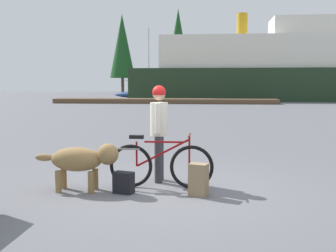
{
  "coord_description": "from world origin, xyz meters",
  "views": [
    {
      "loc": [
        0.78,
        -6.82,
        1.78
      ],
      "look_at": [
        -0.05,
        1.28,
        0.94
      ],
      "focal_mm": 44.98,
      "sensor_mm": 36.0,
      "label": 1
    }
  ],
  "objects_px": {
    "dog": "(82,160)",
    "handbag_pannier": "(124,183)",
    "person_cyclist": "(159,124)",
    "ferry_boat": "(277,70)",
    "sailboat_moored": "(149,94)",
    "backpack": "(199,180)",
    "bicycle": "(160,165)"
  },
  "relations": [
    {
      "from": "backpack",
      "to": "handbag_pannier",
      "type": "relative_size",
      "value": 1.48
    },
    {
      "from": "person_cyclist",
      "to": "dog",
      "type": "distance_m",
      "value": 1.52
    },
    {
      "from": "bicycle",
      "to": "dog",
      "type": "distance_m",
      "value": 1.3
    },
    {
      "from": "backpack",
      "to": "sailboat_moored",
      "type": "relative_size",
      "value": 0.06
    },
    {
      "from": "dog",
      "to": "ferry_boat",
      "type": "distance_m",
      "value": 38.43
    },
    {
      "from": "sailboat_moored",
      "to": "bicycle",
      "type": "bearing_deg",
      "value": -81.29
    },
    {
      "from": "bicycle",
      "to": "handbag_pannier",
      "type": "relative_size",
      "value": 5.08
    },
    {
      "from": "handbag_pannier",
      "to": "ferry_boat",
      "type": "bearing_deg",
      "value": 77.83
    },
    {
      "from": "person_cyclist",
      "to": "handbag_pannier",
      "type": "height_order",
      "value": "person_cyclist"
    },
    {
      "from": "person_cyclist",
      "to": "handbag_pannier",
      "type": "bearing_deg",
      "value": -117.84
    },
    {
      "from": "dog",
      "to": "backpack",
      "type": "distance_m",
      "value": 1.94
    },
    {
      "from": "dog",
      "to": "handbag_pannier",
      "type": "bearing_deg",
      "value": -6.05
    },
    {
      "from": "bicycle",
      "to": "dog",
      "type": "height_order",
      "value": "bicycle"
    },
    {
      "from": "bicycle",
      "to": "ferry_boat",
      "type": "bearing_deg",
      "value": 78.51
    },
    {
      "from": "person_cyclist",
      "to": "dog",
      "type": "relative_size",
      "value": 1.23
    },
    {
      "from": "bicycle",
      "to": "backpack",
      "type": "height_order",
      "value": "bicycle"
    },
    {
      "from": "backpack",
      "to": "ferry_boat",
      "type": "relative_size",
      "value": 0.02
    },
    {
      "from": "handbag_pannier",
      "to": "sailboat_moored",
      "type": "bearing_deg",
      "value": 97.87
    },
    {
      "from": "backpack",
      "to": "handbag_pannier",
      "type": "xyz_separation_m",
      "value": [
        -1.21,
        0.03,
        -0.08
      ]
    },
    {
      "from": "dog",
      "to": "backpack",
      "type": "relative_size",
      "value": 2.73
    },
    {
      "from": "handbag_pannier",
      "to": "backpack",
      "type": "bearing_deg",
      "value": -1.63
    },
    {
      "from": "bicycle",
      "to": "sailboat_moored",
      "type": "height_order",
      "value": "sailboat_moored"
    },
    {
      "from": "ferry_boat",
      "to": "sailboat_moored",
      "type": "height_order",
      "value": "ferry_boat"
    },
    {
      "from": "ferry_boat",
      "to": "sailboat_moored",
      "type": "distance_m",
      "value": 14.47
    },
    {
      "from": "backpack",
      "to": "sailboat_moored",
      "type": "xyz_separation_m",
      "value": [
        -6.89,
        41.12,
        0.23
      ]
    },
    {
      "from": "dog",
      "to": "sailboat_moored",
      "type": "relative_size",
      "value": 0.18
    },
    {
      "from": "bicycle",
      "to": "ferry_boat",
      "type": "height_order",
      "value": "ferry_boat"
    },
    {
      "from": "bicycle",
      "to": "person_cyclist",
      "type": "bearing_deg",
      "value": 99.26
    },
    {
      "from": "handbag_pannier",
      "to": "dog",
      "type": "bearing_deg",
      "value": 173.95
    },
    {
      "from": "ferry_boat",
      "to": "backpack",
      "type": "bearing_deg",
      "value": -100.38
    },
    {
      "from": "ferry_boat",
      "to": "sailboat_moored",
      "type": "relative_size",
      "value": 3.65
    },
    {
      "from": "dog",
      "to": "handbag_pannier",
      "type": "distance_m",
      "value": 0.79
    }
  ]
}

